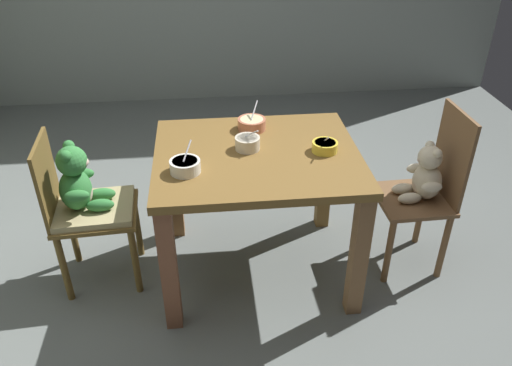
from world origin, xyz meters
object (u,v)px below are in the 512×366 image
(porridge_bowl_cream_center, at_px, (247,143))
(porridge_bowl_yellow_near_right, at_px, (325,146))
(porridge_bowl_white_near_left, at_px, (185,166))
(porridge_bowl_terracotta_far_center, at_px, (252,124))
(dining_table, at_px, (257,177))
(teddy_chair_near_right, at_px, (425,184))
(teddy_chair_near_left, at_px, (83,196))

(porridge_bowl_cream_center, xyz_separation_m, porridge_bowl_yellow_near_right, (0.38, -0.06, -0.01))
(porridge_bowl_white_near_left, bearing_deg, porridge_bowl_terracotta_far_center, 49.58)
(porridge_bowl_white_near_left, bearing_deg, dining_table, 22.98)
(porridge_bowl_cream_center, bearing_deg, porridge_bowl_terracotta_far_center, 78.15)
(teddy_chair_near_right, bearing_deg, teddy_chair_near_left, -3.03)
(dining_table, xyz_separation_m, porridge_bowl_yellow_near_right, (0.33, -0.02, 0.17))
(dining_table, distance_m, porridge_bowl_yellow_near_right, 0.37)
(teddy_chair_near_left, xyz_separation_m, porridge_bowl_yellow_near_right, (1.22, -0.04, 0.24))
(teddy_chair_near_left, relative_size, teddy_chair_near_right, 0.92)
(teddy_chair_near_left, relative_size, porridge_bowl_terracotta_far_center, 5.52)
(teddy_chair_near_left, relative_size, porridge_bowl_yellow_near_right, 6.24)
(teddy_chair_near_left, relative_size, porridge_bowl_cream_center, 6.76)
(teddy_chair_near_left, xyz_separation_m, teddy_chair_near_right, (1.77, -0.05, -0.02))
(porridge_bowl_terracotta_far_center, bearing_deg, porridge_bowl_cream_center, -101.85)
(porridge_bowl_cream_center, distance_m, porridge_bowl_terracotta_far_center, 0.23)
(porridge_bowl_yellow_near_right, bearing_deg, porridge_bowl_white_near_left, -169.47)
(porridge_bowl_white_near_left, bearing_deg, porridge_bowl_yellow_near_right, 10.53)
(teddy_chair_near_left, height_order, porridge_bowl_cream_center, porridge_bowl_cream_center)
(teddy_chair_near_left, bearing_deg, porridge_bowl_terracotta_far_center, 11.97)
(dining_table, bearing_deg, porridge_bowl_white_near_left, -157.02)
(teddy_chair_near_left, height_order, teddy_chair_near_right, teddy_chair_near_right)
(teddy_chair_near_right, relative_size, porridge_bowl_yellow_near_right, 6.77)
(porridge_bowl_yellow_near_right, xyz_separation_m, porridge_bowl_white_near_left, (-0.68, -0.13, 0.00))
(porridge_bowl_yellow_near_right, bearing_deg, teddy_chair_near_left, 177.94)
(teddy_chair_near_left, distance_m, porridge_bowl_terracotta_far_center, 0.95)
(porridge_bowl_cream_center, bearing_deg, porridge_bowl_white_near_left, -147.87)
(dining_table, bearing_deg, teddy_chair_near_left, 178.52)
(dining_table, relative_size, porridge_bowl_cream_center, 8.03)
(teddy_chair_near_right, bearing_deg, porridge_bowl_white_near_left, 4.19)
(teddy_chair_near_left, distance_m, porridge_bowl_white_near_left, 0.61)
(porridge_bowl_terracotta_far_center, xyz_separation_m, porridge_bowl_yellow_near_right, (0.33, -0.29, -0.00))
(teddy_chair_near_left, distance_m, teddy_chair_near_right, 1.77)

